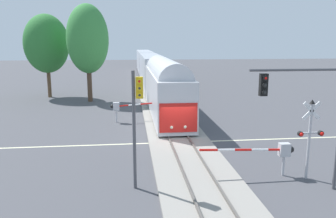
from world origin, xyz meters
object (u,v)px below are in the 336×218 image
object	(u,v)px
crossing_signal_mast	(310,131)
oak_behind_train	(88,39)
crossing_gate_near	(275,151)
crossing_gate_far	(124,106)
commuter_train	(151,69)
pine_left_background	(46,44)
traffic_signal_median	(137,111)
traffic_signal_near_right	(317,97)

from	to	relation	value
crossing_signal_mast	oak_behind_train	size ratio (longest dim) A/B	0.37
crossing_gate_near	crossing_gate_far	world-z (taller)	crossing_gate_far
oak_behind_train	commuter_train	bearing A→B (deg)	58.70
crossing_gate_near	pine_left_background	distance (m)	33.87
traffic_signal_median	pine_left_background	world-z (taller)	pine_left_background
oak_behind_train	pine_left_background	bearing A→B (deg)	145.47
crossing_gate_near	oak_behind_train	world-z (taller)	oak_behind_train
crossing_signal_mast	traffic_signal_median	distance (m)	8.92
pine_left_background	oak_behind_train	xyz separation A→B (m)	(5.54, -3.81, 0.55)
commuter_train	traffic_signal_median	world-z (taller)	traffic_signal_median
crossing_gate_far	traffic_signal_near_right	bearing A→B (deg)	-59.11
traffic_signal_near_right	oak_behind_train	distance (m)	29.66
crossing_signal_mast	traffic_signal_near_right	xyz separation A→B (m)	(-0.59, -1.37, 2.03)
commuter_train	crossing_gate_far	size ratio (longest dim) A/B	11.05
crossing_signal_mast	traffic_signal_near_right	size ratio (longest dim) A/B	0.69
traffic_signal_near_right	pine_left_background	size ratio (longest dim) A/B	0.58
crossing_gate_far	traffic_signal_median	bearing A→B (deg)	-86.49
crossing_gate_near	oak_behind_train	bearing A→B (deg)	116.83
crossing_gate_near	crossing_gate_far	xyz separation A→B (m)	(-8.16, 13.26, 0.04)
traffic_signal_median	traffic_signal_near_right	world-z (taller)	traffic_signal_near_right
oak_behind_train	crossing_gate_far	bearing A→B (deg)	-69.41
crossing_signal_mast	traffic_signal_median	world-z (taller)	traffic_signal_median
commuter_train	crossing_gate_near	distance (m)	38.16
crossing_gate_far	traffic_signal_near_right	xyz separation A→B (m)	(9.09, -15.20, 3.17)
commuter_train	oak_behind_train	distance (m)	16.42
crossing_gate_far	crossing_gate_near	bearing A→B (deg)	-58.39
crossing_gate_far	pine_left_background	xyz separation A→B (m)	(-9.74, 14.99, 5.34)
crossing_signal_mast	pine_left_background	world-z (taller)	pine_left_background
commuter_train	crossing_gate_near	world-z (taller)	commuter_train
commuter_train	traffic_signal_near_right	bearing A→B (deg)	-82.71
traffic_signal_median	pine_left_background	xyz separation A→B (m)	(-10.60, 28.97, 2.91)
crossing_signal_mast	oak_behind_train	world-z (taller)	oak_behind_train
crossing_gate_far	traffic_signal_median	world-z (taller)	traffic_signal_median
oak_behind_train	traffic_signal_median	bearing A→B (deg)	-78.63
crossing_signal_mast	commuter_train	bearing A→B (deg)	98.41
traffic_signal_near_right	pine_left_background	world-z (taller)	pine_left_background
commuter_train	crossing_gate_near	xyz separation A→B (m)	(4.16, -37.91, -1.33)
crossing_gate_near	traffic_signal_near_right	world-z (taller)	traffic_signal_near_right
traffic_signal_median	traffic_signal_near_right	xyz separation A→B (m)	(8.23, -1.22, 0.74)
commuter_train	crossing_signal_mast	world-z (taller)	commuter_train
commuter_train	crossing_gate_far	xyz separation A→B (m)	(-3.99, -24.65, -1.29)
traffic_signal_near_right	crossing_gate_near	bearing A→B (deg)	115.70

